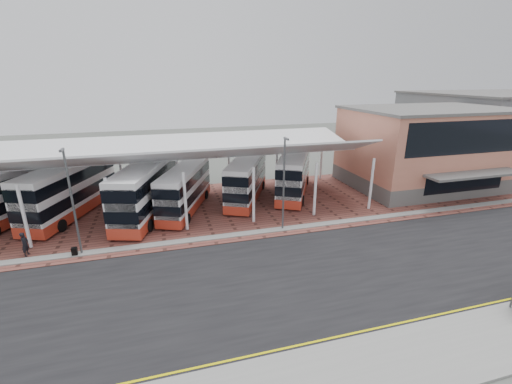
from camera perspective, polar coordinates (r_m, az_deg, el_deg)
ground at (r=24.26m, az=5.11°, el=-12.85°), size 140.00×140.00×0.00m
road at (r=23.47m, az=6.00°, el=-14.04°), size 120.00×14.00×0.02m
forecourt at (r=35.93m, az=0.77°, el=-1.86°), size 72.00×16.00×0.06m
sidewalk at (r=17.94m, az=16.58°, el=-26.89°), size 120.00×4.00×0.14m
north_kerb at (r=29.38m, az=0.82°, el=-6.66°), size 120.00×0.80×0.14m
yellow_line_near at (r=19.18m, az=13.17°, el=-23.14°), size 120.00×0.12×0.01m
yellow_line_far at (r=19.37m, az=12.72°, el=-22.60°), size 120.00×0.12×0.01m
canopy at (r=33.89m, az=-12.81°, el=6.58°), size 37.00×11.63×7.07m
terminal at (r=45.84m, az=26.67°, el=6.70°), size 18.40×14.40×9.25m
warehouse at (r=70.85m, az=36.62°, el=9.04°), size 30.50×20.50×10.25m
lamp_west at (r=27.55m, az=-28.33°, el=-1.15°), size 0.16×0.90×8.07m
lamp_east at (r=28.49m, az=4.67°, el=1.72°), size 0.16×0.90×8.07m
bus_0 at (r=38.16m, az=-35.29°, el=-0.29°), size 7.97×11.72×4.87m
bus_1 at (r=36.67m, az=-28.61°, el=0.28°), size 6.93×12.08×4.91m
bus_2 at (r=33.75m, az=-17.82°, el=0.30°), size 6.23×12.25×4.93m
bus_3 at (r=34.12m, az=-11.74°, el=0.43°), size 6.09×10.48×4.26m
bus_4 at (r=36.49m, az=-1.56°, el=2.19°), size 6.91×10.84×4.46m
bus_5 at (r=38.39m, az=6.37°, el=3.08°), size 7.59×11.25×4.67m
pedestrian at (r=30.55m, az=-34.09°, el=-7.20°), size 0.56×0.74×1.85m
suitcase at (r=28.89m, az=-27.99°, el=-8.79°), size 0.39×0.28×0.67m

